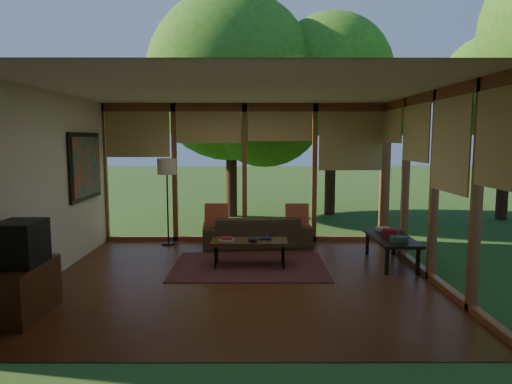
{
  "coord_description": "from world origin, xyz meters",
  "views": [
    {
      "loc": [
        0.2,
        -6.43,
        2.02
      ],
      "look_at": [
        0.22,
        0.7,
        1.19
      ],
      "focal_mm": 32.0,
      "sensor_mm": 36.0,
      "label": 1
    }
  ],
  "objects_px": {
    "side_console": "(391,239)",
    "floor_lamp": "(167,171)",
    "sofa": "(257,231)",
    "media_cabinet": "(22,290)",
    "coffee_table": "(250,242)",
    "television": "(20,243)"
  },
  "relations": [
    {
      "from": "side_console",
      "to": "floor_lamp",
      "type": "bearing_deg",
      "value": 160.18
    },
    {
      "from": "sofa",
      "to": "floor_lamp",
      "type": "bearing_deg",
      "value": -10.5
    },
    {
      "from": "media_cabinet",
      "to": "coffee_table",
      "type": "distance_m",
      "value": 3.28
    },
    {
      "from": "sofa",
      "to": "coffee_table",
      "type": "height_order",
      "value": "sofa"
    },
    {
      "from": "floor_lamp",
      "to": "side_console",
      "type": "xyz_separation_m",
      "value": [
        3.86,
        -1.39,
        -1.0
      ]
    },
    {
      "from": "coffee_table",
      "to": "side_console",
      "type": "height_order",
      "value": "side_console"
    },
    {
      "from": "media_cabinet",
      "to": "floor_lamp",
      "type": "xyz_separation_m",
      "value": [
        1.01,
        3.56,
        1.11
      ]
    },
    {
      "from": "media_cabinet",
      "to": "side_console",
      "type": "distance_m",
      "value": 5.33
    },
    {
      "from": "television",
      "to": "coffee_table",
      "type": "relative_size",
      "value": 0.46
    },
    {
      "from": "media_cabinet",
      "to": "side_console",
      "type": "xyz_separation_m",
      "value": [
        4.87,
        2.16,
        0.11
      ]
    },
    {
      "from": "sofa",
      "to": "media_cabinet",
      "type": "relative_size",
      "value": 2.01
    },
    {
      "from": "sofa",
      "to": "television",
      "type": "bearing_deg",
      "value": 46.85
    },
    {
      "from": "sofa",
      "to": "coffee_table",
      "type": "xyz_separation_m",
      "value": [
        -0.12,
        -1.37,
        0.1
      ]
    },
    {
      "from": "coffee_table",
      "to": "side_console",
      "type": "bearing_deg",
      "value": 3.65
    },
    {
      "from": "sofa",
      "to": "television",
      "type": "height_order",
      "value": "television"
    },
    {
      "from": "side_console",
      "to": "media_cabinet",
      "type": "bearing_deg",
      "value": -156.04
    },
    {
      "from": "television",
      "to": "media_cabinet",
      "type": "bearing_deg",
      "value": 180.0
    },
    {
      "from": "television",
      "to": "coffee_table",
      "type": "height_order",
      "value": "television"
    },
    {
      "from": "media_cabinet",
      "to": "side_console",
      "type": "bearing_deg",
      "value": 23.96
    },
    {
      "from": "sofa",
      "to": "coffee_table",
      "type": "distance_m",
      "value": 1.37
    },
    {
      "from": "television",
      "to": "floor_lamp",
      "type": "bearing_deg",
      "value": 74.5
    },
    {
      "from": "media_cabinet",
      "to": "side_console",
      "type": "relative_size",
      "value": 0.71
    }
  ]
}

